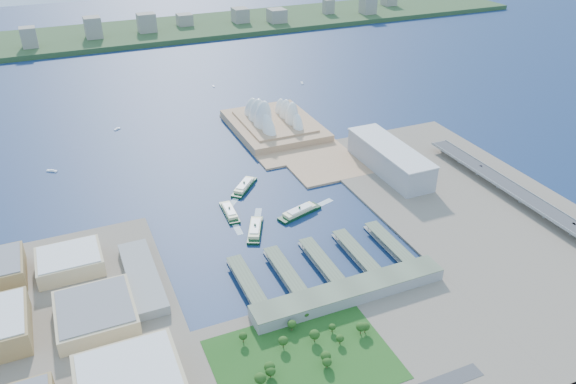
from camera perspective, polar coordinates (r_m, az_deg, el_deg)
name	(u,v)px	position (r m, az deg, el deg)	size (l,w,h in m)	color
ground	(282,232)	(652.48, -0.66, -4.11)	(3000.00, 3000.00, 0.00)	#0F1B48
west_land	(60,358)	(537.67, -22.14, -15.35)	(220.00, 390.00, 3.00)	#786C5C
south_land	(376,356)	(508.47, 8.92, -16.10)	(720.00, 180.00, 3.00)	#786C5C
east_land	(476,209)	(731.11, 18.57, -1.65)	(240.00, 500.00, 3.00)	#786C5C
peninsula	(281,133)	(899.31, -0.76, 6.01)	(135.00, 220.00, 3.00)	tan
far_shore	(133,33)	(1537.12, -15.49, 15.27)	(2200.00, 260.00, 12.00)	#2D4926
opera_house	(274,111)	(903.81, -1.41, 8.22)	(134.00, 180.00, 58.00)	white
toaster_building	(390,159)	(785.40, 10.28, 3.35)	(45.00, 155.00, 35.00)	#96969C
expressway	(521,198)	(760.03, 22.57, -0.55)	(26.00, 340.00, 11.85)	gray
west_buildings	(54,319)	(554.41, -22.68, -11.80)	(200.00, 280.00, 27.00)	#977B4B
ferry_wharves	(321,262)	(599.12, 3.39, -7.10)	(184.00, 90.00, 9.30)	#55624A
terminal_building	(350,292)	(555.73, 6.28, -10.10)	(200.00, 28.00, 12.00)	gray
park	(303,352)	(492.36, 1.55, -15.97)	(150.00, 110.00, 16.00)	#194714
far_skyline	(132,22)	(1510.33, -15.53, 16.33)	(1900.00, 140.00, 55.00)	gray
ferry_a	(229,210)	(687.53, -5.98, -1.86)	(13.37, 52.52, 9.93)	black
ferry_b	(244,185)	(740.33, -4.47, 0.72)	(14.44, 56.73, 10.73)	black
ferry_c	(255,228)	(651.91, -3.37, -3.64)	(14.28, 56.11, 10.61)	black
ferry_d	(299,210)	(682.59, 1.17, -1.88)	(15.05, 59.13, 11.18)	black
boat_a	(52,171)	(849.15, -22.86, 2.02)	(3.76, 15.02, 2.90)	white
boat_b	(117,129)	(956.34, -16.96, 6.16)	(3.69, 10.53, 2.84)	white
boat_c	(302,83)	(1128.47, 1.43, 11.02)	(3.68, 12.62, 2.84)	white
boat_e	(213,86)	(1120.57, -7.59, 10.62)	(3.09, 9.70, 2.38)	white
car_b	(574,224)	(717.66, 27.06, -2.87)	(1.35, 3.86, 1.27)	slate
car_c	(481,166)	(809.26, 19.01, 2.55)	(1.78, 4.38, 1.27)	slate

